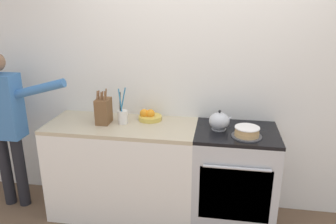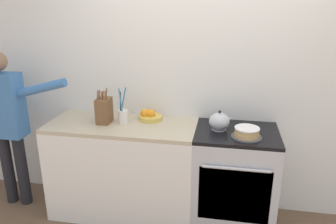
# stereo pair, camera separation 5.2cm
# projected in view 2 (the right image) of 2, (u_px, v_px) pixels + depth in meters

# --- Properties ---
(wall_back) EXTENTS (8.00, 0.04, 2.60)m
(wall_back) POSITION_uv_depth(u_px,v_px,m) (202.00, 79.00, 3.05)
(wall_back) COLOR silver
(wall_back) RESTS_ON ground_plane
(counter_cabinet) EXTENTS (1.37, 0.59, 0.92)m
(counter_cabinet) POSITION_uv_depth(u_px,v_px,m) (124.00, 169.00, 3.15)
(counter_cabinet) COLOR white
(counter_cabinet) RESTS_ON ground_plane
(stove_range) EXTENTS (0.72, 0.62, 0.92)m
(stove_range) POSITION_uv_depth(u_px,v_px,m) (234.00, 179.00, 2.96)
(stove_range) COLOR #B7BABF
(stove_range) RESTS_ON ground_plane
(layer_cake) EXTENTS (0.25, 0.25, 0.09)m
(layer_cake) POSITION_uv_depth(u_px,v_px,m) (247.00, 133.00, 2.68)
(layer_cake) COLOR #4C4C51
(layer_cake) RESTS_ON stove_range
(tea_kettle) EXTENTS (0.22, 0.18, 0.18)m
(tea_kettle) POSITION_uv_depth(u_px,v_px,m) (220.00, 121.00, 2.84)
(tea_kettle) COLOR #B7BABF
(tea_kettle) RESTS_ON stove_range
(knife_block) EXTENTS (0.12, 0.17, 0.33)m
(knife_block) POSITION_uv_depth(u_px,v_px,m) (104.00, 110.00, 2.99)
(knife_block) COLOR brown
(knife_block) RESTS_ON counter_cabinet
(utensil_crock) EXTENTS (0.09, 0.09, 0.33)m
(utensil_crock) POSITION_uv_depth(u_px,v_px,m) (123.00, 115.00, 2.99)
(utensil_crock) COLOR silver
(utensil_crock) RESTS_ON counter_cabinet
(fruit_bowl) EXTENTS (0.22, 0.22, 0.10)m
(fruit_bowl) POSITION_uv_depth(u_px,v_px,m) (150.00, 116.00, 3.09)
(fruit_bowl) COLOR gold
(fruit_bowl) RESTS_ON counter_cabinet
(person_baker) EXTENTS (0.91, 0.20, 1.56)m
(person_baker) POSITION_uv_depth(u_px,v_px,m) (7.00, 118.00, 3.13)
(person_baker) COLOR black
(person_baker) RESTS_ON ground_plane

